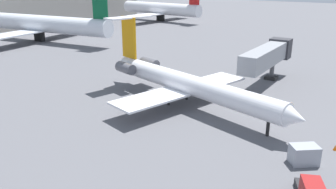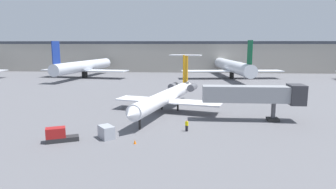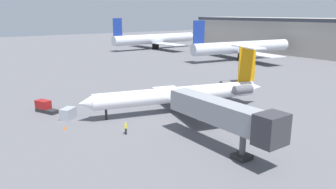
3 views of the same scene
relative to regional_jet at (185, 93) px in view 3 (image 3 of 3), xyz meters
The scene contains 9 objects.
ground_plane 3.53m from the regional_jet, 75.25° to the right, with size 400.00×400.00×0.10m, color #5B5B60.
regional_jet is the anchor object (origin of this frame).
jet_bridge 16.38m from the regional_jet, 21.18° to the right, with size 16.18×3.21×6.03m.
ground_crew_marshaller 13.40m from the regional_jet, 74.06° to the right, with size 0.48×0.43×1.69m.
baggage_tug_lead 22.65m from the regional_jet, 124.38° to the right, with size 4.22×2.92×1.90m.
cargo_container_uld 18.30m from the regional_jet, 112.70° to the right, with size 2.68×2.79×1.71m.
traffic_cone_near 19.09m from the regional_jet, 98.57° to the right, with size 0.36×0.36×0.55m.
parked_airliner_west_end 94.55m from the regional_jet, 149.53° to the left, with size 35.04×41.60×13.49m.
parked_airliner_west_mid 63.20m from the regional_jet, 123.89° to the left, with size 33.26×39.15×13.32m.
Camera 3 is at (39.19, -29.94, 15.57)m, focal length 34.71 mm.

